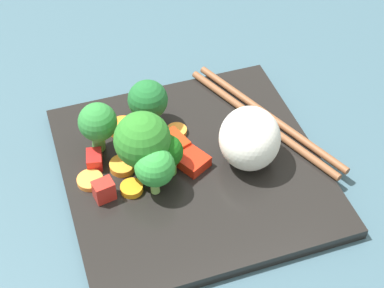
% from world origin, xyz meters
% --- Properties ---
extents(ground_plane, '(1.10, 1.10, 0.02)m').
position_xyz_m(ground_plane, '(0.00, 0.00, -0.01)').
color(ground_plane, '#35515D').
extents(square_plate, '(0.28, 0.28, 0.01)m').
position_xyz_m(square_plate, '(0.00, 0.00, 0.01)').
color(square_plate, black).
rests_on(square_plate, ground_plane).
extents(rice_mound, '(0.09, 0.09, 0.07)m').
position_xyz_m(rice_mound, '(0.01, 0.06, 0.05)').
color(rice_mound, white).
rests_on(rice_mound, square_plate).
extents(broccoli_floret_0, '(0.06, 0.06, 0.08)m').
position_xyz_m(broccoli_floret_0, '(-0.01, -0.05, 0.06)').
color(broccoli_floret_0, '#53A244').
rests_on(broccoli_floret_0, square_plate).
extents(broccoli_floret_1, '(0.04, 0.04, 0.06)m').
position_xyz_m(broccoli_floret_1, '(-0.08, -0.02, 0.05)').
color(broccoli_floret_1, '#61A23E').
rests_on(broccoli_floret_1, square_plate).
extents(broccoli_floret_2, '(0.04, 0.04, 0.06)m').
position_xyz_m(broccoli_floret_2, '(0.02, -0.05, 0.05)').
color(broccoli_floret_2, '#83B95A').
rests_on(broccoli_floret_2, square_plate).
extents(broccoli_floret_3, '(0.04, 0.04, 0.06)m').
position_xyz_m(broccoli_floret_3, '(-0.06, -0.09, 0.05)').
color(broccoli_floret_3, '#56A146').
rests_on(broccoli_floret_3, square_plate).
extents(broccoli_floret_4, '(0.04, 0.04, 0.05)m').
position_xyz_m(broccoli_floret_4, '(0.00, -0.03, 0.04)').
color(broccoli_floret_4, '#56A03D').
rests_on(broccoli_floret_4, square_plate).
extents(carrot_slice_0, '(0.04, 0.04, 0.01)m').
position_xyz_m(carrot_slice_0, '(-0.01, -0.11, 0.02)').
color(carrot_slice_0, orange).
rests_on(carrot_slice_0, square_plate).
extents(carrot_slice_1, '(0.03, 0.03, 0.01)m').
position_xyz_m(carrot_slice_1, '(-0.05, 0.00, 0.02)').
color(carrot_slice_1, orange).
rests_on(carrot_slice_1, square_plate).
extents(carrot_slice_2, '(0.04, 0.04, 0.01)m').
position_xyz_m(carrot_slice_2, '(-0.02, -0.07, 0.02)').
color(carrot_slice_2, orange).
rests_on(carrot_slice_2, square_plate).
extents(carrot_slice_3, '(0.03, 0.03, 0.01)m').
position_xyz_m(carrot_slice_3, '(0.01, -0.07, 0.02)').
color(carrot_slice_3, orange).
rests_on(carrot_slice_3, square_plate).
extents(carrot_slice_4, '(0.03, 0.03, 0.01)m').
position_xyz_m(carrot_slice_4, '(-0.03, -0.04, 0.02)').
color(carrot_slice_4, orange).
rests_on(carrot_slice_4, square_plate).
extents(carrot_slice_5, '(0.04, 0.04, 0.01)m').
position_xyz_m(carrot_slice_5, '(-0.08, -0.06, 0.02)').
color(carrot_slice_5, orange).
rests_on(carrot_slice_5, square_plate).
extents(pepper_chunk_0, '(0.02, 0.02, 0.02)m').
position_xyz_m(pepper_chunk_0, '(0.01, -0.10, 0.02)').
color(pepper_chunk_0, red).
rests_on(pepper_chunk_0, square_plate).
extents(pepper_chunk_1, '(0.03, 0.02, 0.02)m').
position_xyz_m(pepper_chunk_1, '(-0.04, -0.10, 0.02)').
color(pepper_chunk_1, red).
rests_on(pepper_chunk_1, square_plate).
extents(pepper_chunk_2, '(0.03, 0.03, 0.01)m').
position_xyz_m(pepper_chunk_2, '(-0.05, -0.04, 0.02)').
color(pepper_chunk_2, red).
rests_on(pepper_chunk_2, square_plate).
extents(pepper_chunk_3, '(0.04, 0.03, 0.02)m').
position_xyz_m(pepper_chunk_3, '(-0.03, -0.01, 0.02)').
color(pepper_chunk_3, red).
rests_on(pepper_chunk_3, square_plate).
extents(pepper_chunk_4, '(0.04, 0.04, 0.01)m').
position_xyz_m(pepper_chunk_4, '(0.00, 0.00, 0.02)').
color(pepper_chunk_4, red).
rests_on(pepper_chunk_4, square_plate).
extents(chopstick_pair, '(0.22, 0.10, 0.01)m').
position_xyz_m(chopstick_pair, '(-0.03, 0.10, 0.02)').
color(chopstick_pair, brown).
rests_on(chopstick_pair, square_plate).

